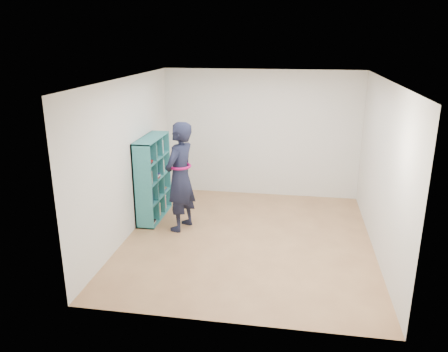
# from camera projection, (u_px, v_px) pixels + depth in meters

# --- Properties ---
(floor) EXTENTS (4.50, 4.50, 0.00)m
(floor) POSITION_uv_depth(u_px,v_px,m) (248.00, 239.00, 7.23)
(floor) COLOR #926542
(floor) RESTS_ON ground
(ceiling) EXTENTS (4.50, 4.50, 0.00)m
(ceiling) POSITION_uv_depth(u_px,v_px,m) (251.00, 80.00, 6.44)
(ceiling) COLOR white
(ceiling) RESTS_ON wall_back
(wall_left) EXTENTS (0.02, 4.50, 2.60)m
(wall_left) POSITION_uv_depth(u_px,v_px,m) (128.00, 158.00, 7.15)
(wall_left) COLOR silver
(wall_left) RESTS_ON floor
(wall_right) EXTENTS (0.02, 4.50, 2.60)m
(wall_right) POSITION_uv_depth(u_px,v_px,m) (382.00, 170.00, 6.53)
(wall_right) COLOR silver
(wall_right) RESTS_ON floor
(wall_back) EXTENTS (4.00, 0.02, 2.60)m
(wall_back) POSITION_uv_depth(u_px,v_px,m) (261.00, 134.00, 8.95)
(wall_back) COLOR silver
(wall_back) RESTS_ON floor
(wall_front) EXTENTS (4.00, 0.02, 2.60)m
(wall_front) POSITION_uv_depth(u_px,v_px,m) (227.00, 221.00, 4.72)
(wall_front) COLOR silver
(wall_front) RESTS_ON floor
(bookshelf) EXTENTS (0.33, 1.14, 1.51)m
(bookshelf) POSITION_uv_depth(u_px,v_px,m) (151.00, 179.00, 7.92)
(bookshelf) COLOR #27707B
(bookshelf) RESTS_ON floor
(person) EXTENTS (0.64, 0.79, 1.88)m
(person) POSITION_uv_depth(u_px,v_px,m) (180.00, 177.00, 7.38)
(person) COLOR black
(person) RESTS_ON floor
(smartphone) EXTENTS (0.03, 0.08, 0.12)m
(smartphone) POSITION_uv_depth(u_px,v_px,m) (176.00, 167.00, 7.48)
(smartphone) COLOR silver
(smartphone) RESTS_ON person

